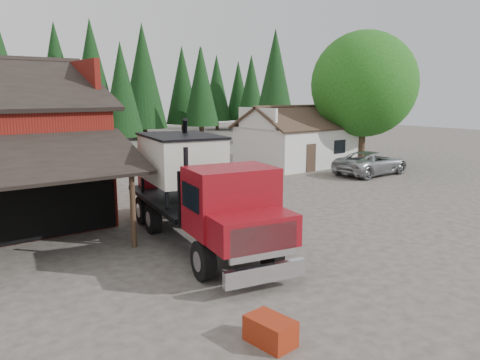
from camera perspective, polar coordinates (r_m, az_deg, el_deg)
ground at (r=19.00m, az=5.68°, el=-6.46°), size 120.00×120.00×0.00m
farmhouse at (r=36.75m, az=6.97°, el=4.43°), size 8.60×6.42×4.65m
deciduous_tree at (r=37.49m, az=14.90°, el=10.77°), size 8.00×8.00×10.20m
conifer_backdrop at (r=56.95m, az=-24.30°, el=4.04°), size 76.00×16.00×16.00m
near_pine_b at (r=47.05m, az=-14.24°, el=10.67°), size 3.96×3.96×10.40m
near_pine_c at (r=52.23m, az=4.29°, el=12.01°), size 4.84×4.84×12.40m
feed_truck at (r=17.23m, az=-5.16°, el=-0.91°), size 4.46×10.41×4.56m
silver_car at (r=33.42m, az=15.72°, el=2.02°), size 5.88×2.80×1.62m
equip_box at (r=11.02m, az=3.72°, el=-17.88°), size 0.81×1.17×0.60m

